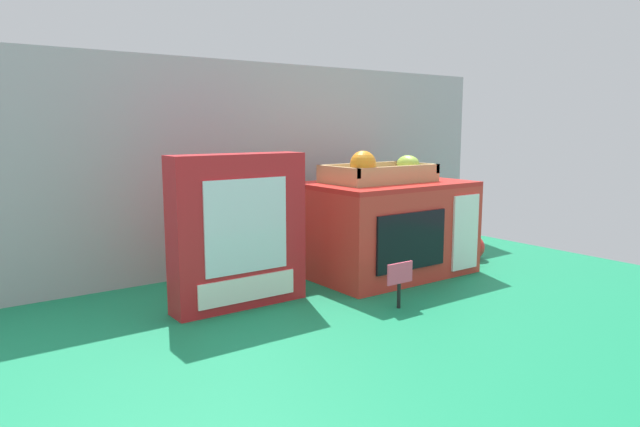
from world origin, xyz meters
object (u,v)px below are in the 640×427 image
(food_groups_crate, at_px, (379,173))
(price_sign, at_px, (400,278))
(loose_toy_apple, at_px, (472,247))
(cookie_set_box, at_px, (239,231))
(toy_microwave, at_px, (386,228))

(food_groups_crate, distance_m, price_sign, 0.35)
(food_groups_crate, bearing_deg, loose_toy_apple, -6.52)
(food_groups_crate, bearing_deg, price_sign, -122.66)
(loose_toy_apple, bearing_deg, cookie_set_box, 179.32)
(cookie_set_box, distance_m, loose_toy_apple, 0.77)
(toy_microwave, relative_size, loose_toy_apple, 5.90)
(toy_microwave, height_order, price_sign, toy_microwave)
(food_groups_crate, xyz_separation_m, price_sign, (-0.16, -0.25, -0.20))
(cookie_set_box, xyz_separation_m, loose_toy_apple, (0.76, -0.01, -0.13))
(price_sign, xyz_separation_m, loose_toy_apple, (0.49, 0.21, -0.03))
(toy_microwave, xyz_separation_m, loose_toy_apple, (0.31, -0.03, -0.09))
(cookie_set_box, height_order, loose_toy_apple, cookie_set_box)
(loose_toy_apple, bearing_deg, toy_microwave, 173.82)
(toy_microwave, distance_m, cookie_set_box, 0.45)
(food_groups_crate, relative_size, cookie_set_box, 0.85)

